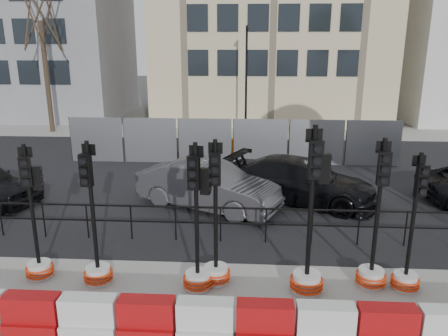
{
  "coord_description": "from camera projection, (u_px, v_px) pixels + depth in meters",
  "views": [
    {
      "loc": [
        0.72,
        -9.44,
        5.16
      ],
      "look_at": [
        -0.01,
        3.0,
        1.55
      ],
      "focal_mm": 35.0,
      "sensor_mm": 36.0,
      "label": 1
    }
  ],
  "objects": [
    {
      "name": "ground",
      "position": [
        217.0,
        264.0,
        10.53
      ],
      "size": [
        120.0,
        120.0,
        0.0
      ],
      "primitive_type": "plane",
      "color": "#51514C",
      "rests_on": "ground"
    },
    {
      "name": "road",
      "position": [
        230.0,
        177.0,
        17.24
      ],
      "size": [
        40.0,
        14.0,
        0.03
      ],
      "primitive_type": "cube",
      "color": "black",
      "rests_on": "ground"
    },
    {
      "name": "sidewalk_far",
      "position": [
        237.0,
        132.0,
        25.87
      ],
      "size": [
        40.0,
        4.0,
        0.02
      ],
      "primitive_type": "cube",
      "color": "gray",
      "rests_on": "ground"
    },
    {
      "name": "building_grey",
      "position": [
        40.0,
        14.0,
        30.46
      ],
      "size": [
        11.0,
        9.06,
        14.0
      ],
      "color": "gray",
      "rests_on": "ground"
    },
    {
      "name": "kerb_railing",
      "position": [
        220.0,
        218.0,
        11.49
      ],
      "size": [
        18.0,
        0.04,
        1.0
      ],
      "color": "black",
      "rests_on": "ground"
    },
    {
      "name": "heras_fencing",
      "position": [
        222.0,
        144.0,
        19.67
      ],
      "size": [
        14.33,
        1.72,
        2.0
      ],
      "color": "gray",
      "rests_on": "ground"
    },
    {
      "name": "lamp_post_far",
      "position": [
        246.0,
        78.0,
        23.97
      ],
      "size": [
        0.12,
        0.56,
        6.0
      ],
      "color": "black",
      "rests_on": "ground"
    },
    {
      "name": "tree_bare_far",
      "position": [
        40.0,
        14.0,
        24.17
      ],
      "size": [
        2.0,
        2.0,
        9.0
      ],
      "color": "#473828",
      "rests_on": "ground"
    },
    {
      "name": "barrier_row",
      "position": [
        205.0,
        322.0,
        7.75
      ],
      "size": [
        15.7,
        0.5,
        0.8
      ],
      "color": "#B50E10",
      "rests_on": "ground"
    },
    {
      "name": "traffic_signal_b",
      "position": [
        37.0,
        248.0,
        9.71
      ],
      "size": [
        0.61,
        0.61,
        3.12
      ],
      "rotation": [
        0.0,
        0.0,
        0.28
      ],
      "color": "white",
      "rests_on": "ground"
    },
    {
      "name": "traffic_signal_c",
      "position": [
        96.0,
        256.0,
        9.52
      ],
      "size": [
        0.64,
        0.64,
        3.23
      ],
      "rotation": [
        0.0,
        0.0,
        -0.15
      ],
      "color": "white",
      "rests_on": "ground"
    },
    {
      "name": "traffic_signal_d",
      "position": [
        198.0,
        257.0,
        9.25
      ],
      "size": [
        0.64,
        0.64,
        3.26
      ],
      "rotation": [
        0.0,
        0.0,
        -0.2
      ],
      "color": "white",
      "rests_on": "ground"
    },
    {
      "name": "traffic_signal_e",
      "position": [
        216.0,
        255.0,
        9.53
      ],
      "size": [
        0.64,
        0.64,
        3.26
      ],
      "rotation": [
        0.0,
        0.0,
        0.0
      ],
      "color": "white",
      "rests_on": "ground"
    },
    {
      "name": "traffic_signal_f",
      "position": [
        309.0,
        256.0,
        9.1
      ],
      "size": [
        0.72,
        0.72,
        3.63
      ],
      "rotation": [
        0.0,
        0.0,
        0.14
      ],
      "color": "white",
      "rests_on": "ground"
    },
    {
      "name": "traffic_signal_g",
      "position": [
        373.0,
        258.0,
        9.38
      ],
      "size": [
        0.65,
        0.65,
        3.32
      ],
      "rotation": [
        0.0,
        0.0,
        -0.02
      ],
      "color": "white",
      "rests_on": "ground"
    },
    {
      "name": "traffic_signal_h",
      "position": [
        408.0,
        263.0,
        9.27
      ],
      "size": [
        0.6,
        0.6,
        3.07
      ],
      "rotation": [
        0.0,
        0.0,
        0.21
      ],
      "color": "white",
      "rests_on": "ground"
    },
    {
      "name": "car_b",
      "position": [
        208.0,
        186.0,
        13.87
      ],
      "size": [
        5.12,
        5.85,
        1.52
      ],
      "primitive_type": "imported",
      "rotation": [
        0.0,
        0.0,
        1.14
      ],
      "color": "#444448",
      "rests_on": "ground"
    },
    {
      "name": "car_c",
      "position": [
        301.0,
        181.0,
        14.46
      ],
      "size": [
        5.75,
        6.53,
        1.46
      ],
      "primitive_type": "imported",
      "rotation": [
        0.0,
        0.0,
        1.15
      ],
      "color": "black",
      "rests_on": "ground"
    }
  ]
}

